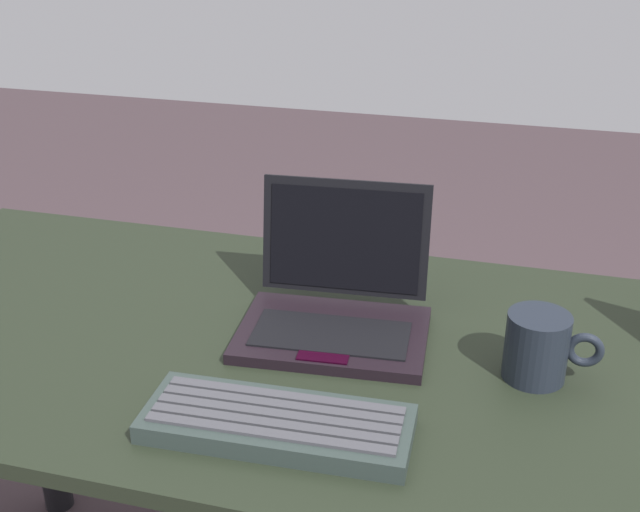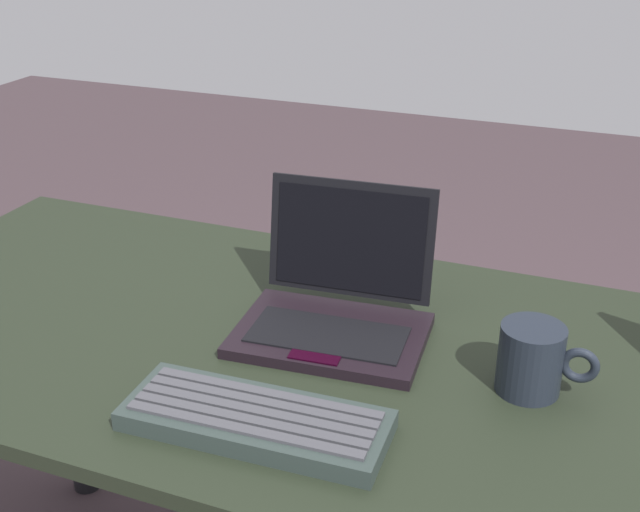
% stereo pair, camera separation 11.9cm
% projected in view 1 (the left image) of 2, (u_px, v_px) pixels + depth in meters
% --- Properties ---
extents(desk, '(1.68, 0.72, 0.74)m').
position_uv_depth(desk, '(344.00, 418.00, 1.26)').
color(desk, black).
rests_on(desk, ground).
extents(laptop_front, '(0.30, 0.25, 0.21)m').
position_uv_depth(laptop_front, '(336.00, 305.00, 1.24)').
color(laptop_front, black).
rests_on(laptop_front, desk).
extents(external_keyboard, '(0.35, 0.14, 0.03)m').
position_uv_depth(external_keyboard, '(277.00, 423.00, 1.02)').
color(external_keyboard, '#252F2C').
rests_on(external_keyboard, desk).
extents(coffee_mug, '(0.13, 0.09, 0.10)m').
position_uv_depth(coffee_mug, '(538.00, 347.00, 1.12)').
color(coffee_mug, black).
rests_on(coffee_mug, desk).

